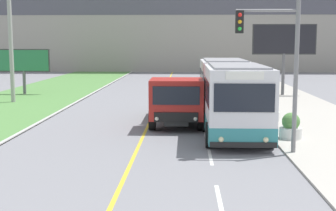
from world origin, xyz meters
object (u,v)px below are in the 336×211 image
(dump_truck, at_px, (177,102))
(planter_round_second, at_px, (270,111))
(city_bus, at_px, (229,94))
(utility_pole_far, at_px, (10,19))
(billboard_large, at_px, (284,42))
(planter_round_far, at_px, (247,93))
(planter_round_near, at_px, (291,127))
(traffic_light_mast, at_px, (278,57))
(billboard_small, at_px, (23,62))
(planter_round_third, at_px, (258,101))

(dump_truck, bearing_deg, planter_round_second, 14.90)
(city_bus, distance_m, utility_pole_far, 16.88)
(billboard_large, relative_size, planter_round_second, 4.96)
(utility_pole_far, relative_size, planter_round_far, 10.16)
(city_bus, xyz_separation_m, planter_round_near, (2.29, -3.21, -1.04))
(traffic_light_mast, bearing_deg, planter_round_second, 81.33)
(city_bus, xyz_separation_m, utility_pole_far, (-13.91, 8.69, 4.01))
(city_bus, height_order, billboard_small, billboard_small)
(dump_truck, relative_size, planter_round_third, 5.96)
(city_bus, relative_size, planter_round_far, 10.88)
(utility_pole_far, xyz_separation_m, traffic_light_mast, (15.09, -14.37, -2.04))
(city_bus, bearing_deg, planter_round_near, -54.49)
(billboard_small, height_order, planter_round_second, billboard_small)
(billboard_small, bearing_deg, utility_pole_far, -79.47)
(utility_pole_far, bearing_deg, planter_round_second, -24.69)
(utility_pole_far, distance_m, planter_round_far, 16.96)
(billboard_small, xyz_separation_m, planter_round_far, (17.03, -3.39, -2.01))
(traffic_light_mast, bearing_deg, dump_truck, 123.21)
(traffic_light_mast, relative_size, planter_round_third, 5.16)
(city_bus, distance_m, planter_round_far, 10.50)
(utility_pole_far, height_order, planter_round_far, utility_pole_far)
(utility_pole_far, distance_m, billboard_large, 19.82)
(city_bus, height_order, billboard_large, billboard_large)
(billboard_large, relative_size, planter_round_far, 4.98)
(dump_truck, relative_size, billboard_small, 1.55)
(billboard_small, bearing_deg, billboard_large, -0.85)
(planter_round_near, bearing_deg, traffic_light_mast, -114.14)
(city_bus, xyz_separation_m, billboard_small, (-14.82, 13.59, 0.96))
(dump_truck, xyz_separation_m, planter_round_third, (4.80, 5.74, -0.65))
(planter_round_far, bearing_deg, city_bus, -102.24)
(traffic_light_mast, distance_m, planter_round_second, 7.64)
(utility_pole_far, xyz_separation_m, planter_round_third, (16.18, -2.95, -5.05))
(billboard_large, xyz_separation_m, billboard_small, (-20.13, 0.30, -1.54))
(city_bus, bearing_deg, utility_pole_far, 148.01)
(billboard_small, bearing_deg, traffic_light_mast, -50.30)
(traffic_light_mast, relative_size, planter_round_near, 5.11)
(city_bus, relative_size, traffic_light_mast, 2.13)
(planter_round_far, bearing_deg, dump_truck, -114.91)
(billboard_large, bearing_deg, planter_round_near, -100.36)
(planter_round_third, distance_m, planter_round_far, 4.47)
(planter_round_near, bearing_deg, billboard_small, 135.52)
(traffic_light_mast, bearing_deg, billboard_large, 77.74)
(dump_truck, distance_m, utility_pole_far, 14.98)
(planter_round_far, bearing_deg, utility_pole_far, -174.61)
(billboard_large, distance_m, planter_round_third, 8.89)
(dump_truck, distance_m, planter_round_second, 4.98)
(billboard_small, distance_m, planter_round_second, 21.15)
(planter_round_third, bearing_deg, billboard_small, 155.30)
(traffic_light_mast, xyz_separation_m, planter_round_second, (1.06, 6.94, -3.01))
(city_bus, distance_m, billboard_large, 14.53)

